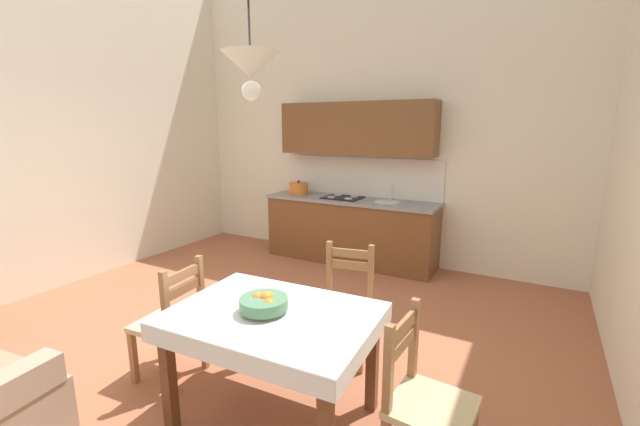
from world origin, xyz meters
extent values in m
cube|color=#A86042|center=(0.00, 0.00, -0.05)|extent=(6.15, 6.09, 0.10)
cube|color=silver|center=(0.00, 2.80, 2.11)|extent=(6.15, 0.12, 4.22)
cube|color=silver|center=(-2.84, 0.00, 2.11)|extent=(0.12, 6.09, 4.22)
cube|color=brown|center=(-0.12, 2.43, 0.43)|extent=(2.38, 0.60, 0.86)
cube|color=gray|center=(-0.12, 2.42, 0.88)|extent=(2.41, 0.63, 0.04)
cube|color=silver|center=(-0.12, 2.73, 1.18)|extent=(2.38, 0.01, 0.55)
cube|color=brown|center=(-0.12, 2.56, 1.85)|extent=(2.19, 0.34, 0.70)
cube|color=black|center=(-0.12, 2.16, 0.04)|extent=(2.34, 0.02, 0.09)
cylinder|color=silver|center=(0.42, 2.43, 0.90)|extent=(0.34, 0.34, 0.02)
cylinder|color=silver|center=(0.42, 2.57, 1.01)|extent=(0.02, 0.02, 0.22)
cube|color=black|center=(-0.24, 2.43, 0.91)|extent=(0.52, 0.42, 0.01)
cylinder|color=silver|center=(-0.37, 2.33, 0.92)|extent=(0.11, 0.11, 0.01)
cylinder|color=silver|center=(-0.11, 2.33, 0.92)|extent=(0.11, 0.11, 0.01)
cylinder|color=silver|center=(-0.37, 2.53, 0.92)|extent=(0.11, 0.11, 0.01)
cylinder|color=silver|center=(-0.11, 2.53, 0.92)|extent=(0.11, 0.11, 0.01)
cylinder|color=orange|center=(-0.95, 2.41, 0.98)|extent=(0.28, 0.28, 0.15)
cylinder|color=orange|center=(-0.95, 2.41, 1.06)|extent=(0.29, 0.29, 0.02)
sphere|color=black|center=(-0.95, 2.41, 1.08)|extent=(0.04, 0.04, 0.04)
cube|color=brown|center=(0.78, -0.69, 0.74)|extent=(1.23, 0.91, 0.02)
cube|color=brown|center=(0.27, -1.08, 0.36)|extent=(0.07, 0.07, 0.73)
cube|color=brown|center=(0.23, -0.35, 0.36)|extent=(0.07, 0.07, 0.73)
cube|color=brown|center=(1.30, -0.29, 0.36)|extent=(0.07, 0.07, 0.73)
cube|color=white|center=(0.78, -0.69, 0.75)|extent=(1.30, 0.98, 0.00)
cube|color=white|center=(0.80, -1.14, 0.69)|extent=(1.25, 0.07, 0.12)
cube|color=white|center=(0.76, -0.23, 0.69)|extent=(1.25, 0.07, 0.12)
cube|color=white|center=(0.16, -0.72, 0.69)|extent=(0.05, 0.91, 0.12)
cube|color=white|center=(1.41, -0.65, 0.69)|extent=(0.05, 0.91, 0.12)
cube|color=#D1BC89|center=(1.77, -0.65, 0.43)|extent=(0.45, 0.45, 0.04)
cube|color=#996B42|center=(1.61, -0.46, 0.46)|extent=(0.05, 0.05, 0.93)
cube|color=#996B42|center=(1.58, -0.82, 0.46)|extent=(0.05, 0.05, 0.93)
cube|color=#996B42|center=(1.60, -0.64, 0.84)|extent=(0.05, 0.32, 0.07)
cube|color=#996B42|center=(1.60, -0.64, 0.74)|extent=(0.05, 0.32, 0.07)
cube|color=#D1BC89|center=(0.86, 0.19, 0.43)|extent=(0.49, 0.49, 0.04)
cube|color=#996B42|center=(1.07, 0.05, 0.21)|extent=(0.05, 0.05, 0.41)
cube|color=#996B42|center=(0.72, -0.02, 0.21)|extent=(0.05, 0.05, 0.41)
cube|color=#996B42|center=(1.00, 0.40, 0.46)|extent=(0.05, 0.05, 0.93)
cube|color=#996B42|center=(0.65, 0.33, 0.46)|extent=(0.05, 0.05, 0.93)
cube|color=#996B42|center=(0.82, 0.36, 0.84)|extent=(0.32, 0.09, 0.07)
cube|color=#996B42|center=(0.82, 0.36, 0.74)|extent=(0.32, 0.09, 0.07)
cube|color=#D1BC89|center=(-0.19, -0.68, 0.43)|extent=(0.46, 0.46, 0.04)
cube|color=#996B42|center=(-0.36, -0.88, 0.21)|extent=(0.05, 0.05, 0.41)
cube|color=#996B42|center=(-0.39, -0.52, 0.21)|extent=(0.05, 0.05, 0.41)
cube|color=#996B42|center=(0.00, -0.84, 0.46)|extent=(0.05, 0.05, 0.93)
cube|color=#996B42|center=(-0.03, -0.49, 0.46)|extent=(0.05, 0.05, 0.93)
cube|color=#996B42|center=(-0.02, -0.67, 0.84)|extent=(0.06, 0.32, 0.07)
cube|color=#996B42|center=(-0.02, -0.67, 0.74)|extent=(0.06, 0.32, 0.07)
cylinder|color=#4C7F5B|center=(0.74, -0.71, 0.77)|extent=(0.17, 0.17, 0.02)
cylinder|color=#4C7F5B|center=(0.74, -0.71, 0.81)|extent=(0.30, 0.30, 0.07)
sphere|color=orange|center=(0.69, -0.70, 0.82)|extent=(0.09, 0.09, 0.09)
sphere|color=orange|center=(0.79, -0.73, 0.82)|extent=(0.08, 0.08, 0.08)
sphere|color=orange|center=(0.74, -0.68, 0.83)|extent=(0.10, 0.10, 0.10)
cylinder|color=black|center=(0.69, -0.71, 2.54)|extent=(0.01, 0.01, 0.57)
cone|color=silver|center=(0.69, -0.71, 2.21)|extent=(0.32, 0.32, 0.14)
sphere|color=white|center=(0.69, -0.71, 2.07)|extent=(0.11, 0.11, 0.11)
camera|label=1|loc=(2.15, -2.56, 1.88)|focal=22.61mm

